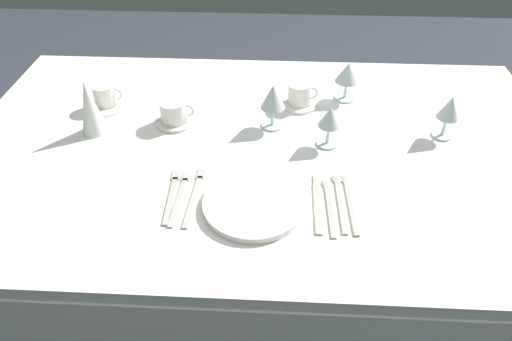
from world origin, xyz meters
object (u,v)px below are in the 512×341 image
(dinner_plate, at_px, (254,204))
(fork_inner, at_px, (180,195))
(fork_outer, at_px, (195,194))
(coffee_cup_far, at_px, (174,111))
(spoon_soup, at_px, (329,199))
(wine_glass_right, at_px, (273,99))
(coffee_cup_right, at_px, (300,93))
(fork_salad, at_px, (172,193))
(spoon_tea, at_px, (349,196))
(dinner_knife, at_px, (317,204))
(wine_glass_centre, at_px, (348,74))
(spoon_dessert, at_px, (339,195))
(napkin_folded, at_px, (90,107))
(wine_glass_left, at_px, (449,110))
(coffee_cup_left, at_px, (105,95))
(wine_glass_far, at_px, (330,119))

(dinner_plate, relative_size, fork_inner, 1.20)
(fork_outer, height_order, coffee_cup_far, coffee_cup_far)
(spoon_soup, height_order, wine_glass_right, wine_glass_right)
(dinner_plate, bearing_deg, spoon_soup, 10.04)
(coffee_cup_right, bearing_deg, fork_salad, -126.38)
(fork_outer, relative_size, spoon_tea, 1.00)
(dinner_knife, distance_m, spoon_soup, 0.04)
(fork_salad, distance_m, coffee_cup_far, 0.34)
(fork_inner, height_order, wine_glass_centre, wine_glass_centre)
(fork_salad, xyz_separation_m, spoon_dessert, (0.43, 0.02, 0.00))
(spoon_soup, bearing_deg, napkin_folded, 158.23)
(spoon_soup, distance_m, spoon_tea, 0.06)
(fork_inner, bearing_deg, spoon_dessert, 2.81)
(wine_glass_left, distance_m, wine_glass_right, 0.52)
(coffee_cup_far, bearing_deg, wine_glass_right, -0.25)
(fork_salad, distance_m, spoon_soup, 0.41)
(spoon_soup, relative_size, wine_glass_centre, 1.66)
(dinner_plate, xyz_separation_m, fork_salad, (-0.21, 0.04, -0.01))
(coffee_cup_right, height_order, coffee_cup_far, coffee_cup_right)
(spoon_dessert, relative_size, napkin_folded, 1.30)
(wine_glass_left, bearing_deg, coffee_cup_left, 173.70)
(dinner_knife, bearing_deg, napkin_folded, 155.87)
(spoon_soup, relative_size, coffee_cup_left, 2.26)
(fork_salad, distance_m, wine_glass_left, 0.83)
(spoon_soup, bearing_deg, coffee_cup_left, 148.86)
(spoon_dessert, bearing_deg, fork_salad, -177.94)
(fork_outer, xyz_separation_m, napkin_folded, (-0.35, 0.27, 0.08))
(coffee_cup_right, bearing_deg, coffee_cup_left, -176.40)
(spoon_tea, xyz_separation_m, napkin_folded, (-0.75, 0.26, 0.08))
(spoon_soup, xyz_separation_m, wine_glass_left, (0.36, 0.31, 0.09))
(spoon_tea, distance_m, wine_glass_centre, 0.51)
(fork_inner, xyz_separation_m, napkin_folded, (-0.31, 0.28, 0.08))
(fork_salad, distance_m, spoon_dessert, 0.43)
(spoon_soup, distance_m, wine_glass_far, 0.26)
(spoon_dessert, height_order, coffee_cup_far, coffee_cup_far)
(dinner_plate, relative_size, spoon_tea, 1.13)
(dinner_plate, distance_m, dinner_knife, 0.16)
(spoon_soup, xyz_separation_m, spoon_dessert, (0.03, 0.02, 0.00))
(fork_salad, relative_size, coffee_cup_right, 2.15)
(fork_inner, height_order, spoon_soup, spoon_soup)
(fork_outer, xyz_separation_m, fork_inner, (-0.04, -0.00, 0.00))
(spoon_tea, height_order, wine_glass_far, wine_glass_far)
(fork_outer, height_order, napkin_folded, napkin_folded)
(wine_glass_left, distance_m, napkin_folded, 1.06)
(spoon_dessert, distance_m, coffee_cup_left, 0.83)
(fork_salad, relative_size, coffee_cup_far, 1.96)
(coffee_cup_right, bearing_deg, dinner_plate, -104.10)
(fork_inner, height_order, coffee_cup_right, coffee_cup_right)
(fork_inner, xyz_separation_m, wine_glass_right, (0.23, 0.34, 0.10))
(fork_inner, distance_m, coffee_cup_left, 0.53)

